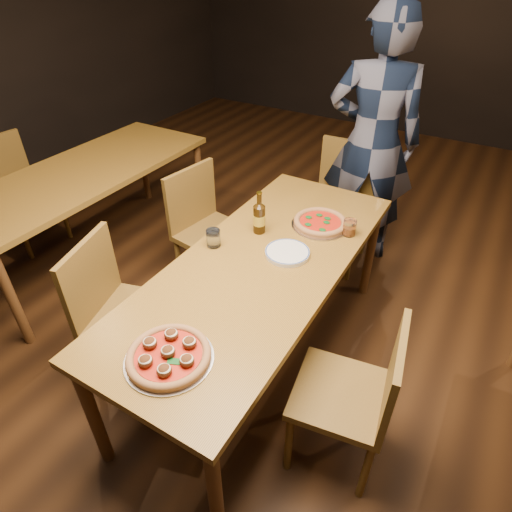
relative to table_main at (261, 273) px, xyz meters
The scene contains 16 objects.
ground 0.68m from the table_main, ahead, with size 9.00×9.00×0.00m, color black.
room_shell 1.18m from the table_main, ahead, with size 9.00×9.00×9.00m.
table_main is the anchor object (origin of this frame).
table_left 1.73m from the table_main, 169.99° to the left, with size 0.80×2.00×0.75m.
chair_main_nw 0.73m from the table_main, 140.24° to the right, with size 0.44×0.44×0.94m, color brown, non-canonical shape.
chair_main_sw 0.79m from the table_main, 144.90° to the left, with size 0.44×0.44×0.94m, color brown, non-canonical shape.
chair_main_e 0.73m from the table_main, 28.02° to the right, with size 0.42×0.42×0.89m, color brown, non-canonical shape.
chair_end 1.22m from the table_main, 91.20° to the left, with size 0.46×0.46×0.98m, color brown, non-canonical shape.
chair_nbr_left 2.34m from the table_main, behind, with size 0.43×0.43×0.93m, color brown, non-canonical shape.
pizza_meatball 0.75m from the table_main, 89.24° to the right, with size 0.36×0.36×0.07m.
pizza_margherita 0.51m from the table_main, 76.04° to the left, with size 0.34×0.34×0.04m.
plate_stack 0.18m from the table_main, 55.66° to the left, with size 0.24×0.24×0.02m, color white.
beer_bottle 0.33m from the table_main, 122.00° to the left, with size 0.07×0.07×0.25m.
water_glass 0.32m from the table_main, behind, with size 0.08×0.08×0.10m, color white.
amber_glass 0.58m from the table_main, 58.16° to the left, with size 0.07×0.07×0.09m, color #9B4711.
diner 1.48m from the table_main, 86.31° to the left, with size 0.68×0.45×1.86m, color black.
Camera 1 is at (0.89, -1.55, 2.09)m, focal length 30.00 mm.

